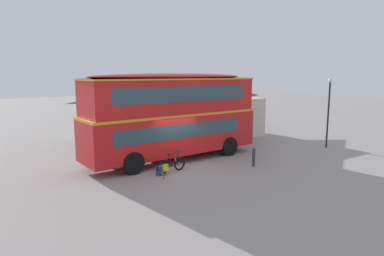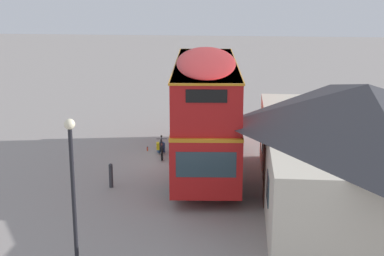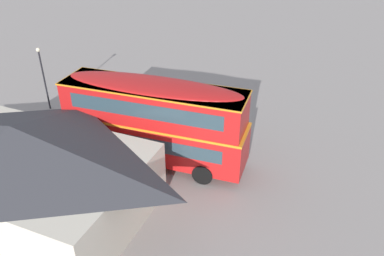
{
  "view_description": "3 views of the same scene",
  "coord_description": "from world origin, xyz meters",
  "px_view_note": "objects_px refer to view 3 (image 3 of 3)",
  "views": [
    {
      "loc": [
        -8.51,
        -14.68,
        4.76
      ],
      "look_at": [
        0.4,
        -0.79,
        2.11
      ],
      "focal_mm": 31.6,
      "sensor_mm": 36.0,
      "label": 1
    },
    {
      "loc": [
        24.0,
        3.19,
        7.8
      ],
      "look_at": [
        0.61,
        0.84,
        1.74
      ],
      "focal_mm": 53.65,
      "sensor_mm": 36.0,
      "label": 2
    },
    {
      "loc": [
        -8.4,
        17.12,
        12.57
      ],
      "look_at": [
        -1.43,
        0.94,
        2.3
      ],
      "focal_mm": 35.84,
      "sensor_mm": 36.0,
      "label": 3
    }
  ],
  "objects_px": {
    "water_bottle_red_squeeze": "(210,141)",
    "street_lamp": "(43,72)",
    "kerb_bollard": "(143,116)",
    "backpack_on_ground": "(204,144)",
    "double_decker_bus": "(154,119)",
    "touring_bicycle": "(193,141)"
  },
  "relations": [
    {
      "from": "double_decker_bus",
      "to": "kerb_bollard",
      "type": "height_order",
      "value": "double_decker_bus"
    },
    {
      "from": "backpack_on_ground",
      "to": "street_lamp",
      "type": "height_order",
      "value": "street_lamp"
    },
    {
      "from": "double_decker_bus",
      "to": "kerb_bollard",
      "type": "xyz_separation_m",
      "value": [
        2.81,
        -3.45,
        -2.15
      ]
    },
    {
      "from": "backpack_on_ground",
      "to": "kerb_bollard",
      "type": "height_order",
      "value": "kerb_bollard"
    },
    {
      "from": "double_decker_bus",
      "to": "kerb_bollard",
      "type": "relative_size",
      "value": 10.61
    },
    {
      "from": "double_decker_bus",
      "to": "backpack_on_ground",
      "type": "height_order",
      "value": "double_decker_bus"
    },
    {
      "from": "street_lamp",
      "to": "kerb_bollard",
      "type": "distance_m",
      "value": 7.54
    },
    {
      "from": "water_bottle_red_squeeze",
      "to": "double_decker_bus",
      "type": "bearing_deg",
      "value": 53.13
    },
    {
      "from": "backpack_on_ground",
      "to": "kerb_bollard",
      "type": "bearing_deg",
      "value": -14.09
    },
    {
      "from": "street_lamp",
      "to": "water_bottle_red_squeeze",
      "type": "bearing_deg",
      "value": -178.72
    },
    {
      "from": "touring_bicycle",
      "to": "kerb_bollard",
      "type": "bearing_deg",
      "value": -17.41
    },
    {
      "from": "street_lamp",
      "to": "kerb_bollard",
      "type": "relative_size",
      "value": 4.61
    },
    {
      "from": "double_decker_bus",
      "to": "backpack_on_ground",
      "type": "bearing_deg",
      "value": -132.15
    },
    {
      "from": "touring_bicycle",
      "to": "street_lamp",
      "type": "bearing_deg",
      "value": -2.56
    },
    {
      "from": "water_bottle_red_squeeze",
      "to": "kerb_bollard",
      "type": "xyz_separation_m",
      "value": [
        5.0,
        -0.54,
        0.4
      ]
    },
    {
      "from": "double_decker_bus",
      "to": "water_bottle_red_squeeze",
      "type": "height_order",
      "value": "double_decker_bus"
    },
    {
      "from": "backpack_on_ground",
      "to": "street_lamp",
      "type": "relative_size",
      "value": 0.11
    },
    {
      "from": "kerb_bollard",
      "to": "backpack_on_ground",
      "type": "bearing_deg",
      "value": 165.91
    },
    {
      "from": "water_bottle_red_squeeze",
      "to": "street_lamp",
      "type": "bearing_deg",
      "value": 1.28
    },
    {
      "from": "street_lamp",
      "to": "kerb_bollard",
      "type": "bearing_deg",
      "value": -173.52
    },
    {
      "from": "touring_bicycle",
      "to": "water_bottle_red_squeeze",
      "type": "height_order",
      "value": "touring_bicycle"
    },
    {
      "from": "street_lamp",
      "to": "backpack_on_ground",
      "type": "bearing_deg",
      "value": 178.07
    }
  ]
}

